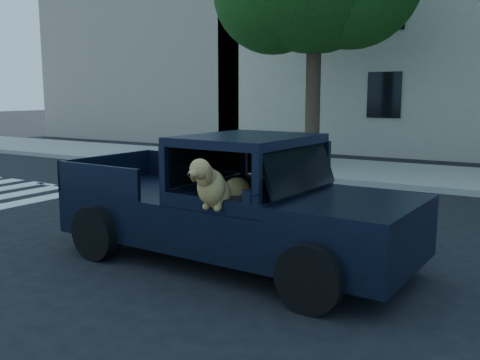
# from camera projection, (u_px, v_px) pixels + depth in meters

# --- Properties ---
(ground) EXTENTS (120.00, 120.00, 0.00)m
(ground) POSITION_uv_depth(u_px,v_px,m) (292.00, 291.00, 6.15)
(ground) COLOR black
(ground) RESTS_ON ground
(far_sidewalk) EXTENTS (60.00, 4.00, 0.15)m
(far_sidewalk) POSITION_uv_depth(u_px,v_px,m) (447.00, 178.00, 13.90)
(far_sidewalk) COLOR gray
(far_sidewalk) RESTS_ON ground
(building_left) EXTENTS (12.00, 6.00, 8.00)m
(building_left) POSITION_uv_depth(u_px,v_px,m) (169.00, 59.00, 27.13)
(building_left) COLOR tan
(building_left) RESTS_ON ground
(pickup_truck) EXTENTS (4.88, 2.56, 1.72)m
(pickup_truck) POSITION_uv_depth(u_px,v_px,m) (228.00, 219.00, 7.15)
(pickup_truck) COLOR black
(pickup_truck) RESTS_ON ground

